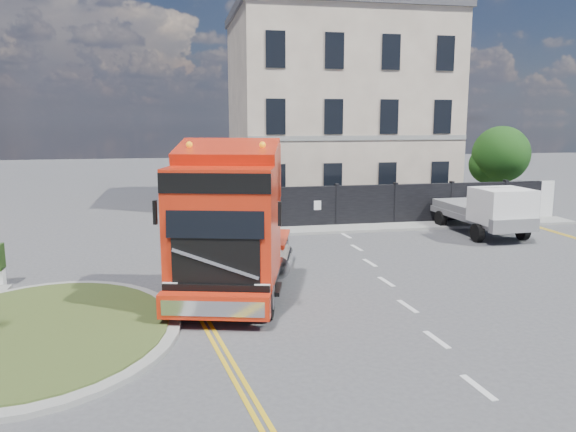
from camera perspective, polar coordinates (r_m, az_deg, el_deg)
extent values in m
plane|color=#424244|center=(18.07, 0.66, -6.87)|extent=(120.00, 120.00, 0.00)
cylinder|color=gray|center=(15.24, -23.93, -10.74)|extent=(6.80, 6.80, 0.12)
cylinder|color=#38441B|center=(15.21, -23.95, -10.46)|extent=(6.20, 6.20, 0.05)
cube|color=black|center=(27.96, 8.92, 1.10)|extent=(18.00, 0.25, 2.00)
cube|color=silver|center=(31.89, 23.42, 1.48)|extent=(2.60, 0.12, 2.00)
cube|color=beige|center=(34.78, 4.81, 10.33)|extent=(12.00, 10.00, 11.00)
cube|color=#46464A|center=(35.30, 4.95, 19.70)|extent=(12.30, 10.30, 0.50)
cube|color=beige|center=(36.36, 9.83, 20.51)|extent=(0.80, 0.80, 1.60)
cylinder|color=#382619|center=(34.35, 20.62, 2.54)|extent=(0.24, 0.24, 2.40)
sphere|color=#183710|center=(34.18, 20.82, 5.87)|extent=(3.20, 3.20, 3.20)
sphere|color=#183710|center=(34.30, 19.70, 4.94)|extent=(2.20, 2.20, 2.20)
cube|color=gray|center=(27.29, 9.51, -1.13)|extent=(20.00, 1.60, 0.12)
cube|color=black|center=(17.68, -5.17, -4.47)|extent=(4.48, 7.52, 0.50)
cube|color=red|center=(15.45, -6.38, -0.62)|extent=(3.46, 3.54, 3.13)
cube|color=red|center=(16.43, -5.74, 4.55)|extent=(2.96, 1.70, 1.57)
cube|color=black|center=(13.99, -7.43, 0.12)|extent=(2.40, 0.70, 1.18)
cube|color=red|center=(14.20, -7.51, -9.07)|extent=(2.80, 1.10, 0.62)
cylinder|color=black|center=(15.31, -11.34, -7.90)|extent=(0.65, 1.22, 1.16)
cylinder|color=gray|center=(15.31, -11.34, -7.90)|extent=(0.55, 0.72, 0.64)
cylinder|color=black|center=(14.88, -2.21, -8.24)|extent=(0.65, 1.22, 1.16)
cylinder|color=gray|center=(14.88, -2.21, -8.24)|extent=(0.55, 0.72, 0.64)
cylinder|color=black|center=(19.02, -8.24, -4.30)|extent=(0.65, 1.22, 1.16)
cylinder|color=gray|center=(19.02, -8.24, -4.30)|extent=(0.55, 0.72, 0.64)
cylinder|color=black|center=(18.68, -0.95, -4.46)|extent=(0.65, 1.22, 1.16)
cylinder|color=gray|center=(18.68, -0.95, -4.46)|extent=(0.55, 0.72, 0.64)
cylinder|color=black|center=(20.30, -7.46, -3.37)|extent=(0.65, 1.22, 1.16)
cylinder|color=gray|center=(20.30, -7.46, -3.37)|extent=(0.55, 0.72, 0.64)
cylinder|color=black|center=(19.98, -0.63, -3.51)|extent=(0.65, 1.22, 1.16)
cylinder|color=gray|center=(19.98, -0.63, -3.51)|extent=(0.55, 0.72, 0.64)
cube|color=slate|center=(27.16, 18.92, -0.01)|extent=(2.33, 5.52, 0.28)
cube|color=silver|center=(25.61, 20.91, 0.98)|extent=(2.22, 2.11, 1.48)
cylinder|color=black|center=(25.25, 18.68, -1.63)|extent=(0.28, 0.80, 0.80)
cylinder|color=black|center=(26.38, 22.75, -1.40)|extent=(0.28, 0.80, 0.80)
cylinder|color=black|center=(28.20, 15.25, -0.30)|extent=(0.28, 0.80, 0.80)
cylinder|color=black|center=(29.22, 19.05, -0.14)|extent=(0.28, 0.80, 0.80)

